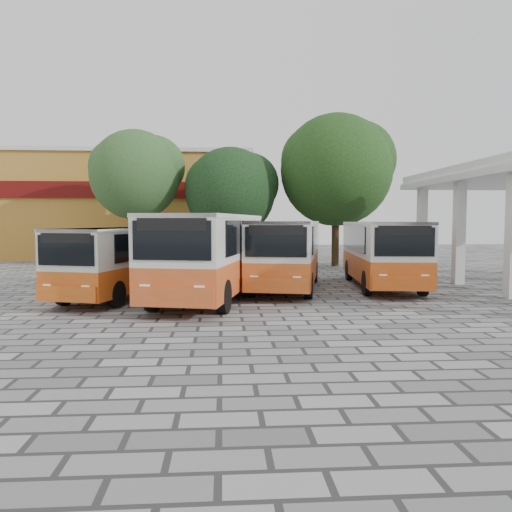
{
  "coord_description": "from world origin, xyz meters",
  "views": [
    {
      "loc": [
        -3.06,
        -16.23,
        2.92
      ],
      "look_at": [
        -1.72,
        3.97,
        1.5
      ],
      "focal_mm": 35.0,
      "sensor_mm": 36.0,
      "label": 1
    }
  ],
  "objects": [
    {
      "name": "ground",
      "position": [
        0.0,
        0.0,
        0.0
      ],
      "size": [
        90.0,
        90.0,
        0.0
      ],
      "primitive_type": "plane",
      "color": "#5E5E60",
      "rests_on": "ground"
    },
    {
      "name": "shophouse_block",
      "position": [
        -11.0,
        25.99,
        4.16
      ],
      "size": [
        20.4,
        10.4,
        8.3
      ],
      "color": "#AE7728",
      "rests_on": "ground"
    },
    {
      "name": "bus_far_left",
      "position": [
        -6.9,
        3.25,
        1.54
      ],
      "size": [
        4.3,
        7.85,
        2.66
      ],
      "rotation": [
        0.0,
        0.0,
        -0.3
      ],
      "color": "#CD5312",
      "rests_on": "ground"
    },
    {
      "name": "bus_centre_left",
      "position": [
        -3.56,
        2.39,
        1.82
      ],
      "size": [
        4.5,
        9.18,
        3.15
      ],
      "rotation": [
        0.0,
        0.0,
        -0.22
      ],
      "color": "#C64D1C",
      "rests_on": "ground"
    },
    {
      "name": "bus_centre_right",
      "position": [
        -0.33,
        4.95,
        1.69
      ],
      "size": [
        4.17,
        8.5,
        2.92
      ],
      "rotation": [
        0.0,
        0.0,
        -0.22
      ],
      "color": "#CA5519",
      "rests_on": "ground"
    },
    {
      "name": "bus_far_right",
      "position": [
        3.93,
        5.25,
        1.67
      ],
      "size": [
        3.35,
        8.25,
        2.89
      ],
      "rotation": [
        0.0,
        0.0,
        -0.12
      ],
      "color": "#CD4C10",
      "rests_on": "ground"
    },
    {
      "name": "tree_left",
      "position": [
        -8.55,
        16.29,
        6.04
      ],
      "size": [
        6.0,
        5.71,
        8.72
      ],
      "color": "black",
      "rests_on": "ground"
    },
    {
      "name": "tree_middle",
      "position": [
        -2.5,
        15.8,
        4.94
      ],
      "size": [
        6.0,
        5.72,
        7.61
      ],
      "color": "#4B361C",
      "rests_on": "ground"
    },
    {
      "name": "tree_right",
      "position": [
        4.35,
        15.88,
        6.45
      ],
      "size": [
        7.58,
        7.22,
        9.82
      ],
      "color": "#3A2815",
      "rests_on": "ground"
    }
  ]
}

